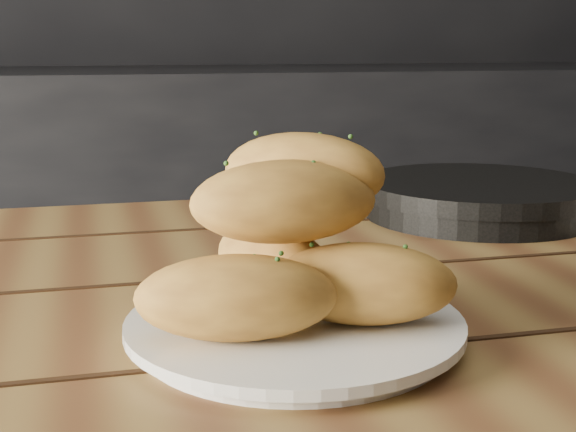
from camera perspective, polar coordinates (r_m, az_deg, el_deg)
The scene contains 5 objects.
counter at distance 2.00m, azimuth -12.54°, elevation -2.85°, with size 2.80×0.60×0.90m, color black.
table at distance 0.75m, azimuth 12.80°, elevation -12.19°, with size 1.48×0.96×0.75m.
plate at distance 0.59m, azimuth 0.48°, elevation -8.03°, with size 0.25×0.25×0.02m.
bread_rolls at distance 0.58m, azimuth 0.29°, elevation -2.00°, with size 0.24×0.19×0.13m.
skillet at distance 1.03m, azimuth 13.46°, elevation 1.29°, with size 0.43×0.29×0.05m.
Camera 1 is at (-0.04, -0.23, 0.97)m, focal length 50.00 mm.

